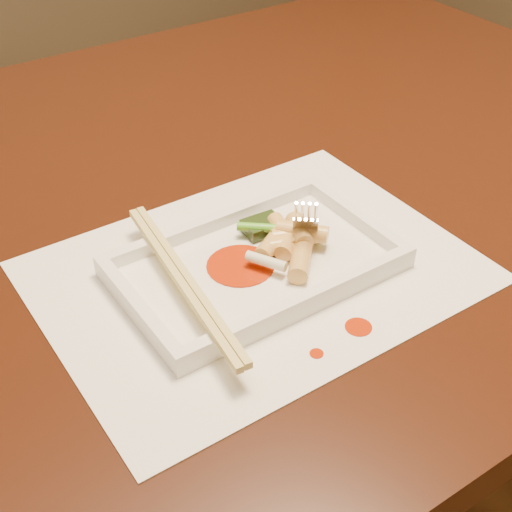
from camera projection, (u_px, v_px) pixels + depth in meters
table at (193, 257)px, 0.87m from camera, size 1.40×0.90×0.75m
placemat at (256, 271)px, 0.68m from camera, size 0.40×0.30×0.00m
sauce_splatter_a at (358, 327)px, 0.62m from camera, size 0.02×0.02×0.00m
sauce_splatter_b at (317, 353)px, 0.59m from camera, size 0.01×0.01×0.00m
plate_base at (256, 268)px, 0.68m from camera, size 0.26×0.16×0.01m
plate_rim_far at (215, 221)px, 0.72m from camera, size 0.26×0.01×0.01m
plate_rim_near at (303, 301)px, 0.62m from camera, size 0.26×0.01×0.01m
plate_rim_left at (138, 307)px, 0.62m from camera, size 0.01×0.14×0.01m
plate_rim_right at (356, 217)px, 0.73m from camera, size 0.01×0.14×0.01m
veg_piece at (263, 226)px, 0.71m from camera, size 0.04×0.03×0.01m
scallion_white at (266, 261)px, 0.66m from camera, size 0.03×0.04×0.01m
scallion_green at (280, 229)px, 0.70m from camera, size 0.07×0.06×0.01m
chopstick_a at (179, 281)px, 0.63m from camera, size 0.04×0.24×0.01m
chopstick_b at (187, 278)px, 0.63m from camera, size 0.04×0.24×0.01m
fork at (307, 168)px, 0.67m from camera, size 0.09×0.10×0.14m
sauce_blob_0 at (240, 265)px, 0.67m from camera, size 0.06×0.06×0.00m
rice_cake_0 at (300, 260)px, 0.67m from camera, size 0.05×0.05×0.02m
rice_cake_1 at (294, 236)px, 0.70m from camera, size 0.05×0.03×0.02m
rice_cake_2 at (299, 231)px, 0.69m from camera, size 0.03×0.05×0.02m
rice_cake_3 at (286, 245)px, 0.68m from camera, size 0.05×0.03×0.02m
rice_cake_4 at (272, 243)px, 0.69m from camera, size 0.05×0.04×0.02m
rice_cake_5 at (302, 232)px, 0.69m from camera, size 0.05×0.05×0.02m
rice_cake_6 at (284, 233)px, 0.70m from camera, size 0.03×0.05×0.02m
rice_cake_7 at (290, 241)px, 0.69m from camera, size 0.05×0.04×0.02m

